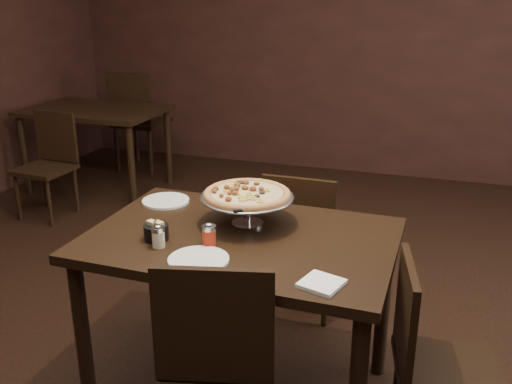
% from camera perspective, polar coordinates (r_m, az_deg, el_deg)
% --- Properties ---
extents(room, '(6.04, 7.04, 2.84)m').
position_cam_1_polar(room, '(2.26, 0.19, 10.64)').
color(room, black).
rests_on(room, ground).
extents(dining_table, '(1.28, 0.86, 0.79)m').
position_cam_1_polar(dining_table, '(2.42, -1.51, -6.61)').
color(dining_table, black).
rests_on(dining_table, ground).
extents(background_table, '(1.20, 0.80, 0.75)m').
position_cam_1_polar(background_table, '(5.36, -15.78, 7.01)').
color(background_table, black).
rests_on(background_table, ground).
extents(pizza_stand, '(0.40, 0.40, 0.17)m').
position_cam_1_polar(pizza_stand, '(2.44, -0.90, -0.26)').
color(pizza_stand, silver).
rests_on(pizza_stand, dining_table).
extents(parmesan_shaker, '(0.05, 0.05, 0.09)m').
position_cam_1_polar(parmesan_shaker, '(2.29, -9.75, -4.40)').
color(parmesan_shaker, '#F7F4C0').
rests_on(parmesan_shaker, dining_table).
extents(pepper_flake_shaker, '(0.06, 0.06, 0.10)m').
position_cam_1_polar(pepper_flake_shaker, '(2.27, -4.72, -4.33)').
color(pepper_flake_shaker, maroon).
rests_on(pepper_flake_shaker, dining_table).
extents(packet_caddy, '(0.10, 0.10, 0.08)m').
position_cam_1_polar(packet_caddy, '(2.36, -9.96, -3.91)').
color(packet_caddy, black).
rests_on(packet_caddy, dining_table).
extents(napkin_stack, '(0.17, 0.17, 0.01)m').
position_cam_1_polar(napkin_stack, '(2.00, 6.57, -9.07)').
color(napkin_stack, white).
rests_on(napkin_stack, dining_table).
extents(plate_left, '(0.22, 0.22, 0.01)m').
position_cam_1_polar(plate_left, '(2.77, -9.02, -0.88)').
color(plate_left, white).
rests_on(plate_left, dining_table).
extents(plate_near, '(0.23, 0.23, 0.01)m').
position_cam_1_polar(plate_near, '(2.17, -5.76, -6.76)').
color(plate_near, white).
rests_on(plate_near, dining_table).
extents(serving_spatula, '(0.14, 0.14, 0.02)m').
position_cam_1_polar(serving_spatula, '(2.28, -1.04, -1.84)').
color(serving_spatula, silver).
rests_on(serving_spatula, pizza_stand).
extents(chair_far, '(0.40, 0.40, 0.85)m').
position_cam_1_polar(chair_far, '(3.15, 4.64, -4.65)').
color(chair_far, black).
rests_on(chair_far, ground).
extents(chair_side, '(0.45, 0.45, 0.83)m').
position_cam_1_polar(chair_side, '(2.32, 17.15, -15.51)').
color(chair_side, black).
rests_on(chair_side, ground).
extents(bg_chair_far, '(0.48, 0.48, 1.00)m').
position_cam_1_polar(bg_chair_far, '(5.84, -11.80, 7.31)').
color(bg_chair_far, black).
rests_on(bg_chair_far, ground).
extents(bg_chair_near, '(0.42, 0.42, 0.84)m').
position_cam_1_polar(bg_chair_near, '(4.87, -19.97, 2.99)').
color(bg_chair_near, black).
rests_on(bg_chair_near, ground).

